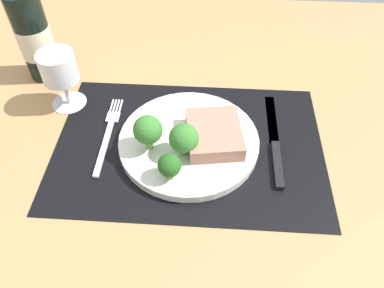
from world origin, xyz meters
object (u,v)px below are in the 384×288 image
wine_bottle (34,36)px  wine_glass (59,71)px  fork (108,134)px  plate (189,141)px  steak (214,134)px  knife (275,145)px

wine_bottle → wine_glass: size_ratio=2.23×
fork → wine_glass: wine_glass is taller
plate → wine_glass: bearing=158.4°
steak → wine_glass: wine_glass is taller
fork → wine_bottle: (-17.19, 17.39, 8.85)cm
fork → wine_bottle: size_ratio=0.74×
knife → wine_bottle: size_ratio=0.88×
plate → wine_glass: wine_glass is taller
knife → steak: bearing=179.3°
fork → wine_bottle: bearing=134.7°
plate → wine_bottle: wine_bottle is taller
knife → wine_bottle: bearing=155.7°
fork → knife: knife is taller
plate → knife: (15.43, 0.53, -0.50)cm
plate → wine_bottle: 38.19cm
steak → wine_bottle: (-36.61, 18.76, 6.07)cm
wine_bottle → fork: bearing=-45.3°
wine_bottle → steak: bearing=-27.1°
fork → wine_bottle: wine_bottle is taller
steak → knife: bearing=2.5°
wine_glass → fork: bearing=-40.8°
wine_bottle → wine_glass: bearing=-50.3°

